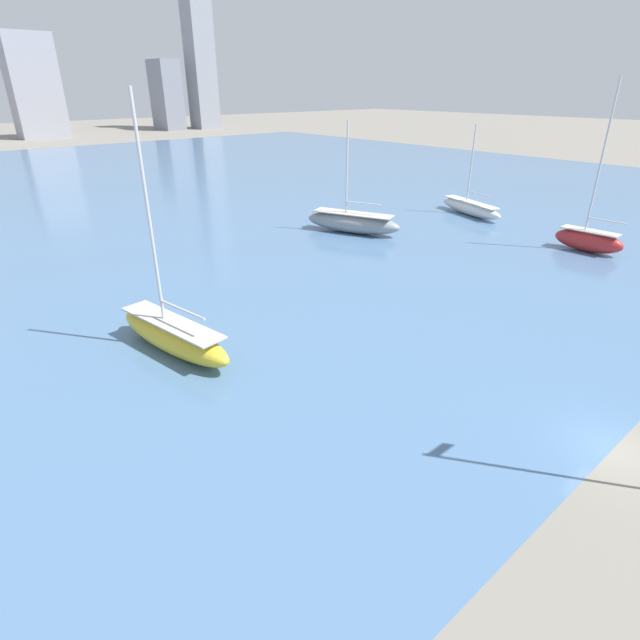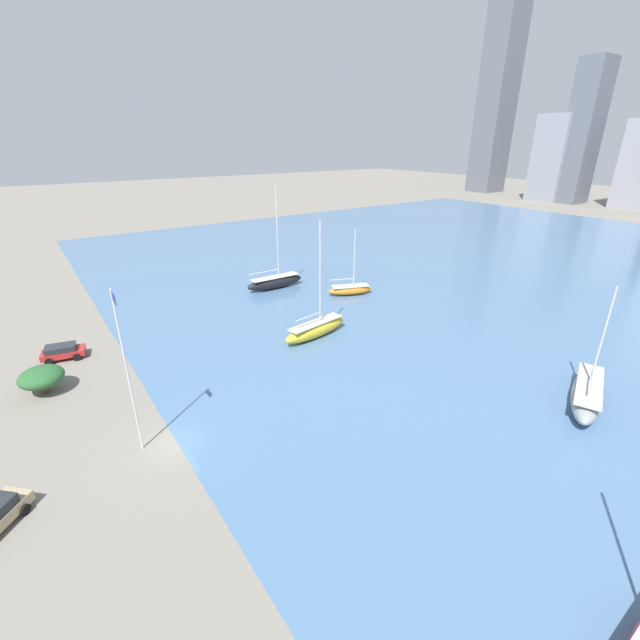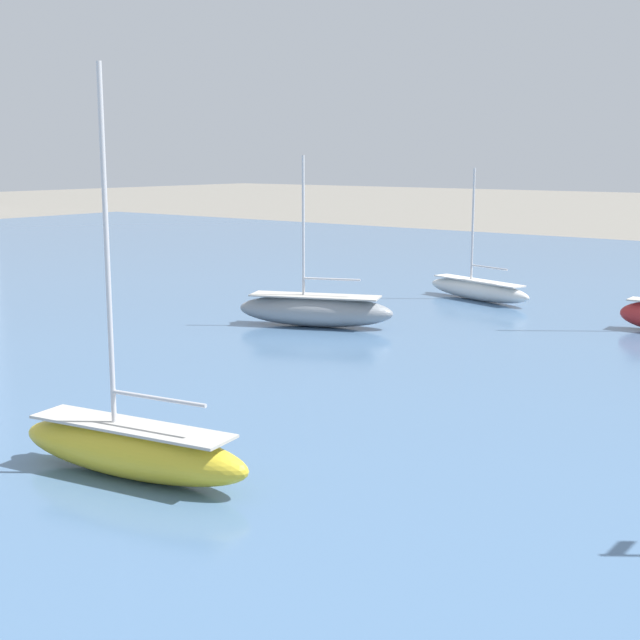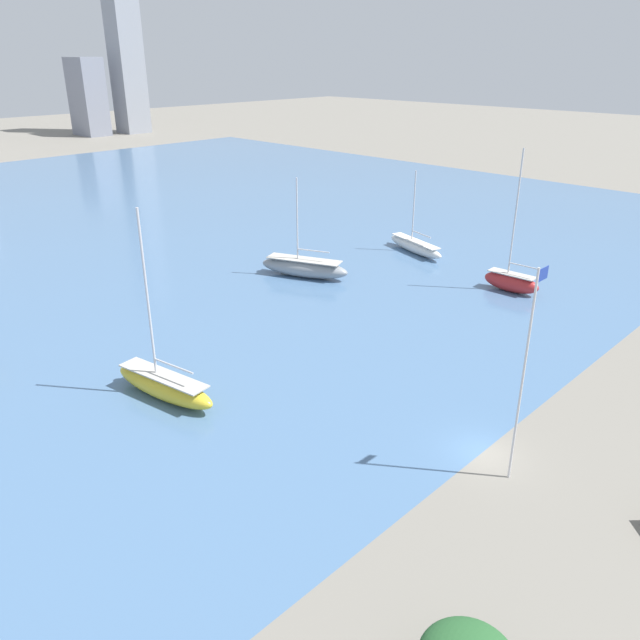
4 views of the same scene
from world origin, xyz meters
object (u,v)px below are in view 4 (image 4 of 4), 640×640
at_px(flag_pole, 524,372).
at_px(sailboat_yellow, 164,385).
at_px(sailboat_gray, 304,267).
at_px(sailboat_white, 415,246).
at_px(sailboat_red, 511,281).

xyz_separation_m(flag_pole, sailboat_yellow, (-9.21, 22.86, -6.06)).
bearing_deg(sailboat_gray, flag_pole, -138.31).
distance_m(flag_pole, sailboat_yellow, 25.38).
bearing_deg(sailboat_white, flag_pole, -119.68).
bearing_deg(sailboat_yellow, sailboat_gray, 15.37).
xyz_separation_m(sailboat_yellow, sailboat_gray, (26.12, 11.97, 0.05)).
bearing_deg(sailboat_red, flag_pole, -153.54).
bearing_deg(sailboat_red, sailboat_gray, 120.12).
distance_m(sailboat_yellow, sailboat_gray, 28.73).
xyz_separation_m(flag_pole, sailboat_red, (28.93, 15.67, -5.95)).
distance_m(sailboat_red, sailboat_white, 16.26).
xyz_separation_m(sailboat_yellow, sailboat_white, (42.47, 8.49, -0.19)).
relative_size(sailboat_yellow, sailboat_white, 1.36).
xyz_separation_m(flag_pole, sailboat_gray, (16.91, 34.83, -6.01)).
bearing_deg(sailboat_gray, sailboat_white, -34.43).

